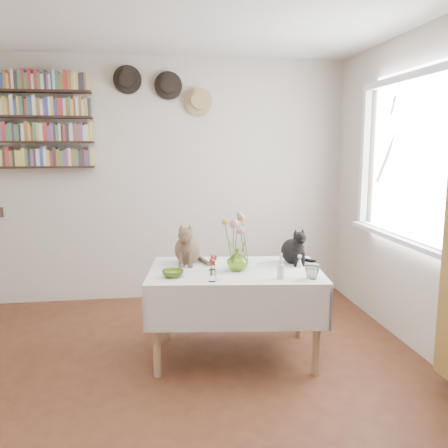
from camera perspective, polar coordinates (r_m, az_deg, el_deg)
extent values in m
cube|color=brown|center=(3.16, -7.52, -21.58)|extent=(4.04, 4.54, 0.04)
cube|color=beige|center=(5.00, -8.27, 5.22)|extent=(4.04, 0.04, 2.54)
cube|color=white|center=(4.04, 21.19, 7.28)|extent=(0.01, 1.40, 1.20)
cube|color=white|center=(4.07, 21.74, 16.17)|extent=(0.06, 1.52, 0.06)
cube|color=white|center=(4.10, 20.68, -1.54)|extent=(0.06, 1.52, 0.06)
cube|color=white|center=(4.69, 16.79, 7.71)|extent=(0.06, 0.06, 1.20)
cube|color=white|center=(4.09, 20.31, -1.55)|extent=(0.12, 1.50, 0.04)
cube|color=white|center=(3.59, 1.35, -5.88)|extent=(1.37, 0.97, 0.05)
cylinder|color=tan|center=(3.41, -8.10, -12.93)|extent=(0.05, 0.05, 0.63)
cylinder|color=tan|center=(3.46, 11.14, -12.65)|extent=(0.05, 0.05, 0.63)
cylinder|color=tan|center=(4.02, -7.00, -9.36)|extent=(0.05, 0.05, 0.63)
cylinder|color=tan|center=(4.07, 9.11, -9.19)|extent=(0.05, 0.05, 0.63)
imported|color=#9CC945|center=(3.53, 1.62, -4.32)|extent=(0.18, 0.18, 0.16)
imported|color=#9CC945|center=(3.39, -6.17, -5.97)|extent=(0.17, 0.17, 0.05)
imported|color=white|center=(3.37, 10.54, -5.64)|extent=(0.12, 0.12, 0.11)
cylinder|color=white|center=(3.34, 6.83, -5.72)|extent=(0.05, 0.05, 0.10)
cylinder|color=white|center=(3.32, 6.86, -4.18)|extent=(0.02, 0.02, 0.08)
cylinder|color=white|center=(3.26, -1.40, -6.20)|extent=(0.05, 0.05, 0.08)
cone|color=white|center=(3.67, 9.08, -4.60)|extent=(0.05, 0.05, 0.08)
sphere|color=beige|center=(3.66, 9.10, -3.87)|extent=(0.03, 0.03, 0.03)
cylinder|color=#4C7233|center=(3.51, 1.12, -2.43)|extent=(0.01, 0.01, 0.30)
sphere|color=#CC808E|center=(3.48, 1.13, -0.01)|extent=(0.07, 0.07, 0.07)
cylinder|color=#4C7233|center=(3.49, 2.33, -2.81)|extent=(0.01, 0.01, 0.26)
sphere|color=#CC808E|center=(3.47, 2.35, -0.71)|extent=(0.06, 0.06, 0.06)
cylinder|color=#4C7233|center=(3.54, 2.51, -2.00)|extent=(0.01, 0.01, 0.34)
sphere|color=gold|center=(3.51, 2.53, 0.72)|extent=(0.06, 0.06, 0.06)
cylinder|color=#4C7233|center=(3.53, 0.56, -2.27)|extent=(0.01, 0.01, 0.31)
sphere|color=gold|center=(3.50, 0.56, 0.22)|extent=(0.05, 0.05, 0.05)
cylinder|color=#4C7233|center=(3.54, 1.49, -1.73)|extent=(0.01, 0.01, 0.37)
sphere|color=#999E93|center=(3.51, 1.51, 1.23)|extent=(0.04, 0.04, 0.04)
cube|color=black|center=(5.00, -21.09, 6.42)|extent=(1.00, 0.16, 0.02)
cube|color=black|center=(5.00, -21.25, 9.17)|extent=(1.00, 0.16, 0.02)
cube|color=black|center=(5.00, -21.42, 11.91)|extent=(1.00, 0.16, 0.02)
cube|color=black|center=(5.02, -21.59, 14.64)|extent=(1.00, 0.16, 0.02)
cylinder|color=black|center=(4.97, -11.55, 16.66)|extent=(0.28, 0.02, 0.28)
cylinder|color=black|center=(4.93, -11.58, 16.72)|extent=(0.16, 0.08, 0.16)
cylinder|color=black|center=(4.96, -6.73, 16.21)|extent=(0.28, 0.02, 0.28)
cylinder|color=black|center=(4.92, -6.71, 16.27)|extent=(0.16, 0.08, 0.16)
cylinder|color=tan|center=(4.97, -3.12, 14.52)|extent=(0.28, 0.02, 0.28)
cylinder|color=tan|center=(4.93, -3.07, 14.56)|extent=(0.16, 0.08, 0.16)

